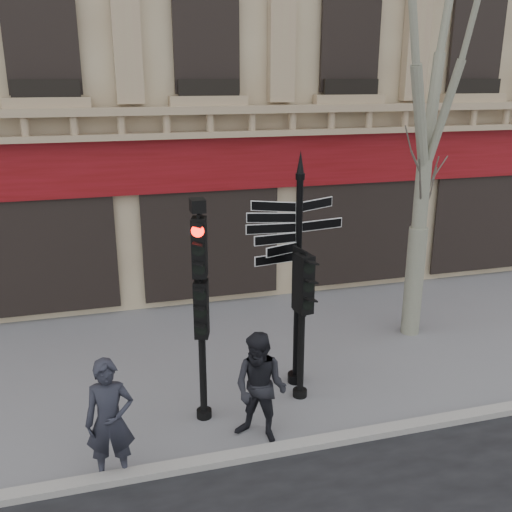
% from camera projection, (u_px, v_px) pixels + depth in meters
% --- Properties ---
extents(ground, '(80.00, 80.00, 0.00)m').
position_uv_depth(ground, '(267.00, 403.00, 10.20)').
color(ground, slate).
rests_on(ground, ground).
extents(kerb, '(80.00, 0.25, 0.12)m').
position_uv_depth(kerb, '(293.00, 447.00, 8.89)').
color(kerb, gray).
rests_on(kerb, ground).
extents(fingerpost, '(1.87, 1.87, 4.40)m').
position_uv_depth(fingerpost, '(299.00, 233.00, 10.03)').
color(fingerpost, black).
rests_on(fingerpost, ground).
extents(traffic_signal_main, '(0.49, 0.41, 3.81)m').
position_uv_depth(traffic_signal_main, '(200.00, 286.00, 9.06)').
color(traffic_signal_main, black).
rests_on(traffic_signal_main, ground).
extents(traffic_signal_secondary, '(0.51, 0.40, 2.73)m').
position_uv_depth(traffic_signal_secondary, '(302.00, 299.00, 9.85)').
color(traffic_signal_secondary, black).
rests_on(traffic_signal_secondary, ground).
extents(plane_tree, '(3.59, 3.59, 9.54)m').
position_uv_depth(plane_tree, '(438.00, 16.00, 11.00)').
color(plane_tree, gray).
rests_on(plane_tree, ground).
extents(pedestrian_a, '(0.72, 0.50, 1.89)m').
position_uv_depth(pedestrian_a, '(110.00, 421.00, 8.02)').
color(pedestrian_a, '#21222C').
rests_on(pedestrian_a, ground).
extents(pedestrian_b, '(1.13, 1.10, 1.84)m').
position_uv_depth(pedestrian_b, '(260.00, 388.00, 8.93)').
color(pedestrian_b, black).
rests_on(pedestrian_b, ground).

